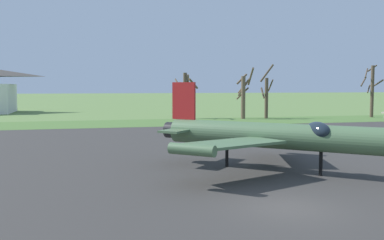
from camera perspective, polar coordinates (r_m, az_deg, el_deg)
ground_plane at (r=18.34m, az=12.26°, el=-11.31°), size 600.00×600.00×0.00m
asphalt_apron at (r=30.79m, az=0.98°, el=-4.76°), size 84.01×45.18×0.05m
grass_verge_strip at (r=58.69m, az=-6.28°, el=-0.40°), size 144.01×12.00×0.06m
jet_fighter_front_left at (r=25.41m, az=10.75°, el=-1.97°), size 13.02×12.82×5.21m
bare_tree_far_left at (r=66.50m, az=-0.91°, el=3.65°), size 3.94×3.97×7.02m
bare_tree_left_of_center at (r=66.19m, az=6.79°, el=3.43°), size 2.21×2.64×7.77m
bare_tree_center at (r=67.89m, az=9.73°, el=3.32°), size 2.21×2.18×8.40m
bare_tree_right_of_center at (r=74.88m, az=22.48°, el=3.75°), size 3.47×2.98×8.39m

